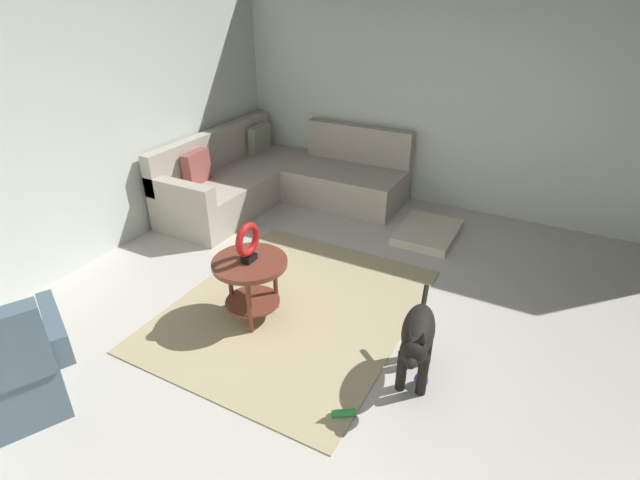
# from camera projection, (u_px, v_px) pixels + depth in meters

# --- Properties ---
(ground_plane) EXTENTS (6.00, 6.00, 0.10)m
(ground_plane) POSITION_uv_depth(u_px,v_px,m) (361.00, 349.00, 3.76)
(ground_plane) COLOR beige
(wall_back) EXTENTS (6.00, 0.12, 2.70)m
(wall_back) POSITION_uv_depth(u_px,v_px,m) (66.00, 124.00, 4.31)
(wall_back) COLOR silver
(wall_back) RESTS_ON ground_plane
(wall_right) EXTENTS (0.12, 6.00, 2.70)m
(wall_right) POSITION_uv_depth(u_px,v_px,m) (473.00, 95.00, 5.37)
(wall_right) COLOR silver
(wall_right) RESTS_ON ground_plane
(area_rug) EXTENTS (2.30, 1.90, 0.01)m
(area_rug) POSITION_uv_depth(u_px,v_px,m) (293.00, 308.00, 4.14)
(area_rug) COLOR tan
(area_rug) RESTS_ON ground_plane
(sectional_couch) EXTENTS (2.20, 2.25, 0.88)m
(sectional_couch) POSITION_uv_depth(u_px,v_px,m) (277.00, 180.00, 5.97)
(sectional_couch) COLOR #B2A899
(sectional_couch) RESTS_ON ground_plane
(armchair) EXTENTS (0.98, 0.90, 0.88)m
(armchair) POSITION_uv_depth(u_px,v_px,m) (2.00, 375.00, 3.00)
(armchair) COLOR #4C6070
(armchair) RESTS_ON ground_plane
(side_table) EXTENTS (0.60, 0.60, 0.54)m
(side_table) POSITION_uv_depth(u_px,v_px,m) (250.00, 274.00, 3.85)
(side_table) COLOR brown
(side_table) RESTS_ON ground_plane
(torus_sculpture) EXTENTS (0.28, 0.08, 0.33)m
(torus_sculpture) POSITION_uv_depth(u_px,v_px,m) (248.00, 242.00, 3.71)
(torus_sculpture) COLOR black
(torus_sculpture) RESTS_ON side_table
(dog_bed_mat) EXTENTS (0.80, 0.60, 0.09)m
(dog_bed_mat) POSITION_uv_depth(u_px,v_px,m) (428.00, 232.00, 5.28)
(dog_bed_mat) COLOR beige
(dog_bed_mat) RESTS_ON ground_plane
(dog) EXTENTS (0.84, 0.31, 0.63)m
(dog) POSITION_uv_depth(u_px,v_px,m) (417.00, 337.00, 3.24)
(dog) COLOR black
(dog) RESTS_ON ground_plane
(dog_toy_ball) EXTENTS (0.10, 0.10, 0.10)m
(dog_toy_ball) POSITION_uv_depth(u_px,v_px,m) (421.00, 380.00, 3.34)
(dog_toy_ball) COLOR blue
(dog_toy_ball) RESTS_ON ground_plane
(dog_toy_rope) EXTENTS (0.13, 0.16, 0.05)m
(dog_toy_rope) POSITION_uv_depth(u_px,v_px,m) (344.00, 413.00, 3.12)
(dog_toy_rope) COLOR green
(dog_toy_rope) RESTS_ON ground_plane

